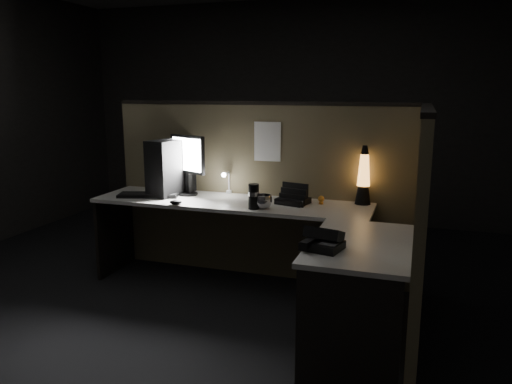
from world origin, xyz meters
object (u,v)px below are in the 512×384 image
(keyboard, at_px, (148,195))
(lava_lamp, at_px, (364,180))
(pc_tower, at_px, (171,167))
(desk_phone, at_px, (322,240))
(monitor, at_px, (188,159))

(keyboard, xyz_separation_m, lava_lamp, (1.77, 0.29, 0.18))
(pc_tower, distance_m, desk_phone, 1.91)
(keyboard, bearing_deg, desk_phone, -45.51)
(keyboard, xyz_separation_m, desk_phone, (1.68, -0.93, 0.04))
(desk_phone, bearing_deg, lava_lamp, 99.10)
(keyboard, distance_m, desk_phone, 1.92)
(monitor, distance_m, keyboard, 0.46)
(pc_tower, bearing_deg, keyboard, -116.83)
(monitor, relative_size, keyboard, 1.02)
(pc_tower, height_order, lava_lamp, pc_tower)
(pc_tower, xyz_separation_m, keyboard, (-0.14, -0.17, -0.23))
(keyboard, bearing_deg, monitor, 16.96)
(keyboard, distance_m, lava_lamp, 1.81)
(lava_lamp, height_order, desk_phone, lava_lamp)
(pc_tower, xyz_separation_m, monitor, (0.15, 0.02, 0.07))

